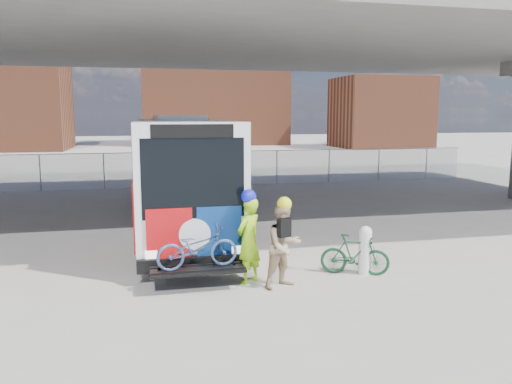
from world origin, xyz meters
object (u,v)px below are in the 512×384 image
object	(u,v)px
bus	(176,163)
cyclist_hivis	(249,238)
bollard	(365,248)
bike_parked	(355,255)
cyclist_tan	(284,245)

from	to	relation	value
bus	cyclist_hivis	xyz separation A→B (m)	(1.16, -6.32, -1.09)
bus	bollard	xyz separation A→B (m)	(3.95, -6.32, -1.49)
bus	cyclist_hivis	distance (m)	6.52
bus	bollard	world-z (taller)	bus
bollard	bike_parked	xyz separation A→B (m)	(-0.25, 0.00, -0.13)
cyclist_hivis	cyclist_tan	size ratio (longest dim) A/B	1.06
bike_parked	cyclist_tan	bearing A→B (deg)	127.82
cyclist_hivis	cyclist_tan	xyz separation A→B (m)	(0.68, -0.45, -0.08)
bus	bike_parked	xyz separation A→B (m)	(3.70, -6.32, -1.63)
bollard	bike_parked	distance (m)	0.28
bollard	cyclist_hivis	xyz separation A→B (m)	(-2.79, 0.00, 0.40)
bollard	cyclist_hivis	world-z (taller)	cyclist_hivis
bollard	cyclist_hivis	size ratio (longest dim) A/B	0.54
bollard	bike_parked	world-z (taller)	bollard
bus	cyclist_hivis	world-z (taller)	bus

